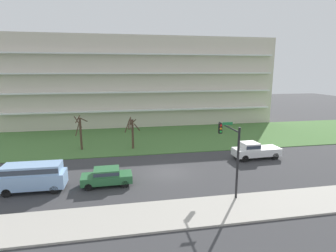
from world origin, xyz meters
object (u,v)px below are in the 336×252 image
object	(u,v)px
pickup_white_near_left	(255,150)
sedan_green_center_right	(107,176)
van_blue_center_left	(33,175)
tree_far_left	(80,132)
tree_left	(132,131)
traffic_signal_mast	(231,146)

from	to	relation	value
pickup_white_near_left	sedan_green_center_right	xyz separation A→B (m)	(-16.49, -4.49, -0.14)
sedan_green_center_right	pickup_white_near_left	bearing A→B (deg)	14.00
pickup_white_near_left	sedan_green_center_right	size ratio (longest dim) A/B	1.23
van_blue_center_left	pickup_white_near_left	bearing A→B (deg)	12.23
tree_far_left	tree_left	size ratio (longest dim) A/B	1.07
van_blue_center_left	traffic_signal_mast	bearing A→B (deg)	-10.16
pickup_white_near_left	van_blue_center_left	world-z (taller)	van_blue_center_left
pickup_white_near_left	sedan_green_center_right	world-z (taller)	pickup_white_near_left
van_blue_center_left	tree_left	bearing A→B (deg)	51.87
traffic_signal_mast	sedan_green_center_right	bearing A→B (deg)	162.58
sedan_green_center_right	traffic_signal_mast	world-z (taller)	traffic_signal_mast
tree_far_left	van_blue_center_left	xyz separation A→B (m)	(-2.46, -11.63, -1.03)
pickup_white_near_left	traffic_signal_mast	bearing A→B (deg)	48.18
tree_left	pickup_white_near_left	xyz separation A→B (m)	(13.62, -6.48, -1.32)
pickup_white_near_left	tree_left	bearing A→B (deg)	-27.52
sedan_green_center_right	traffic_signal_mast	distance (m)	11.04
tree_left	traffic_signal_mast	distance (m)	15.97
tree_far_left	traffic_signal_mast	world-z (taller)	traffic_signal_mast
van_blue_center_left	sedan_green_center_right	xyz separation A→B (m)	(6.04, -0.00, -0.52)
tree_left	tree_far_left	bearing A→B (deg)	174.21
traffic_signal_mast	tree_left	bearing A→B (deg)	117.09
tree_far_left	traffic_signal_mast	bearing A→B (deg)	-47.23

